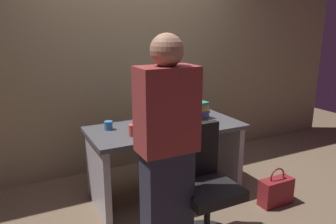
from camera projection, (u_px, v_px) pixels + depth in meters
The scene contains 13 objects.
ground_plane at pixel (166, 193), 3.37m from camera, with size 9.00×9.00×0.00m, color brown.
wall_back at pixel (131, 42), 3.76m from camera, with size 6.40×0.10×3.00m, color #8C7F5B.
desk at pixel (166, 147), 3.24m from camera, with size 1.52×0.73×0.73m.
office_chair at pixel (204, 191), 2.54m from camera, with size 0.52×0.52×0.94m.
person_at_desk at pixel (167, 152), 2.22m from camera, with size 0.40×0.24×1.64m.
monitor at pixel (167, 97), 3.27m from camera, with size 0.54×0.14×0.46m.
keyboard at pixel (168, 129), 3.05m from camera, with size 0.43×0.13×0.02m, color #262626.
mouse at pixel (194, 124), 3.17m from camera, with size 0.06×0.10×0.03m, color white.
cup_near_keyboard at pixel (132, 130), 2.86m from camera, with size 0.07×0.07×0.10m, color #D84C3F.
cup_by_monitor at pixel (108, 125), 3.05m from camera, with size 0.08×0.08×0.08m, color #3372B2.
book_stack at pixel (198, 110), 3.41m from camera, with size 0.23×0.18×0.18m.
cell_phone at pixel (209, 123), 3.26m from camera, with size 0.07×0.14×0.01m, color black.
handbag at pixel (276, 191), 3.12m from camera, with size 0.34×0.14×0.38m.
Camera 1 is at (-1.35, -2.73, 1.67)m, focal length 34.52 mm.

